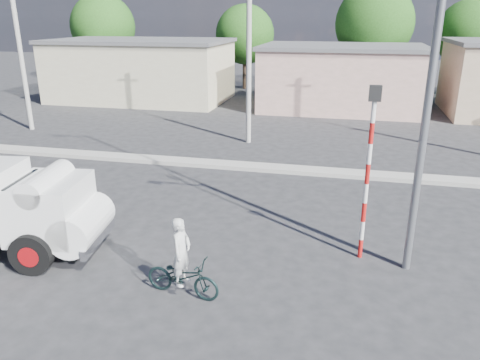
% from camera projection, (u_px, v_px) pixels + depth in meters
% --- Properties ---
extents(ground_plane, '(120.00, 120.00, 0.00)m').
position_uv_depth(ground_plane, '(224.00, 272.00, 11.29)').
color(ground_plane, '#272729').
rests_on(ground_plane, ground).
extents(median, '(40.00, 0.80, 0.16)m').
position_uv_depth(median, '(276.00, 168.00, 18.60)').
color(median, '#99968E').
rests_on(median, ground).
extents(bicycle, '(1.80, 0.85, 0.91)m').
position_uv_depth(bicycle, '(183.00, 277.00, 10.21)').
color(bicycle, black).
rests_on(bicycle, ground).
extents(cyclist, '(0.45, 0.61, 1.55)m').
position_uv_depth(cyclist, '(182.00, 264.00, 10.10)').
color(cyclist, silver).
rests_on(cyclist, ground).
extents(traffic_pole, '(0.28, 0.18, 4.36)m').
position_uv_depth(traffic_pole, '(369.00, 160.00, 11.11)').
color(traffic_pole, red).
rests_on(traffic_pole, ground).
extents(streetlight, '(2.34, 0.22, 9.00)m').
position_uv_depth(streetlight, '(426.00, 60.00, 9.84)').
color(streetlight, slate).
rests_on(streetlight, ground).
extents(building_row, '(37.80, 7.30, 4.44)m').
position_uv_depth(building_row, '(327.00, 75.00, 30.52)').
color(building_row, beige).
rests_on(building_row, ground).
extents(tree_row, '(34.13, 7.32, 8.10)m').
position_uv_depth(tree_row, '(291.00, 29.00, 36.42)').
color(tree_row, '#38281E').
rests_on(tree_row, ground).
extents(utility_poles, '(35.40, 0.24, 8.00)m').
position_uv_depth(utility_poles, '(367.00, 58.00, 20.24)').
color(utility_poles, '#99968E').
rests_on(utility_poles, ground).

